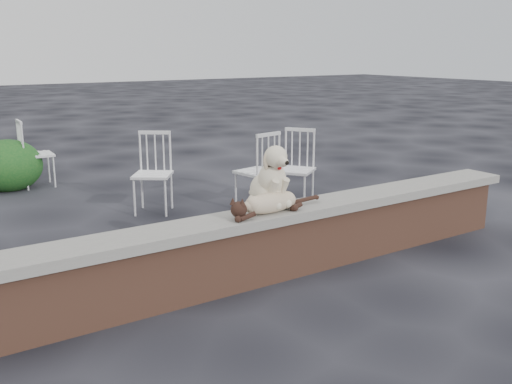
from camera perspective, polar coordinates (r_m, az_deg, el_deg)
ground at (r=4.76m, az=-1.49°, el=-9.14°), size 60.00×60.00×0.00m
brick_wall at (r=4.67m, az=-1.51°, el=-6.32°), size 6.00×0.30×0.50m
capstone at (r=4.58m, az=-1.54°, el=-2.91°), size 6.20×0.40×0.08m
dog at (r=4.76m, az=1.12°, el=1.66°), size 0.37×0.48×0.55m
cat at (r=4.64m, az=1.35°, el=-0.96°), size 1.12×0.30×0.19m
chair_d at (r=6.95m, az=3.87°, el=2.32°), size 0.78×0.78×0.94m
chair_e at (r=8.54m, az=-20.96°, el=3.61°), size 0.58×0.58×0.94m
chair_b at (r=6.79m, az=-10.23°, el=1.85°), size 0.78×0.78×0.94m
chair_c at (r=6.84m, az=0.10°, el=2.16°), size 0.65×0.65×0.94m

